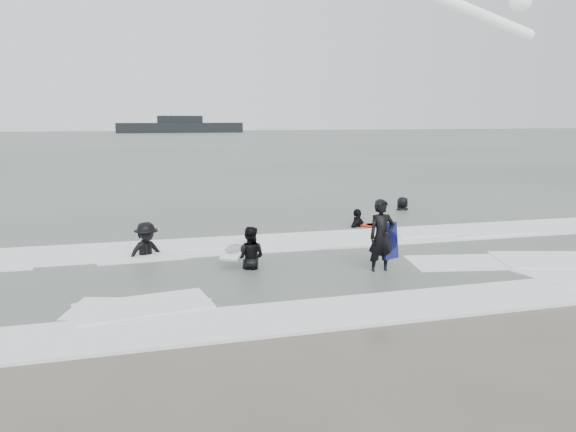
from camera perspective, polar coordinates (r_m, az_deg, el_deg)
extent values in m
plane|color=brown|center=(12.58, 5.86, -8.80)|extent=(320.00, 320.00, 0.00)
plane|color=#47544C|center=(91.32, -12.14, 7.29)|extent=(320.00, 320.00, 0.00)
imported|color=black|center=(15.02, 9.38, -5.75)|extent=(0.75, 0.51, 1.98)
imported|color=black|center=(15.17, -3.89, -5.47)|extent=(1.04, 0.95, 1.74)
imported|color=black|center=(16.84, -14.12, -4.20)|extent=(1.43, 1.19, 1.92)
imported|color=black|center=(20.99, 7.08, -1.18)|extent=(1.14, 1.03, 1.86)
imported|color=black|center=(24.93, 11.54, 0.47)|extent=(0.96, 0.72, 1.78)
cube|color=white|center=(12.04, 6.88, -9.52)|extent=(30.03, 2.32, 0.07)
cube|color=white|center=(18.10, -0.81, -2.76)|extent=(30.00, 2.60, 0.09)
cube|color=black|center=(150.38, -10.90, 8.80)|extent=(32.12, 5.74, 2.52)
cube|color=black|center=(150.35, -10.93, 9.63)|extent=(11.47, 3.44, 1.84)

